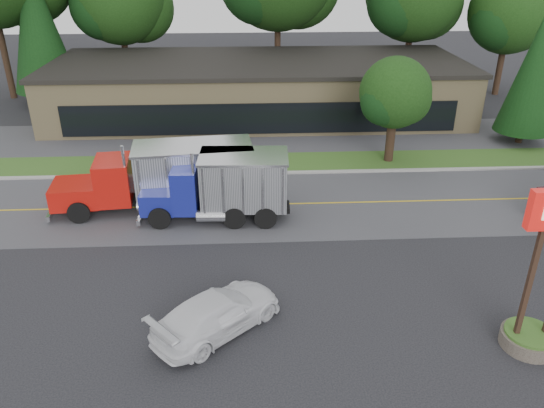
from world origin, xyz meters
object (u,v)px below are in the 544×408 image
at_px(bilo_sign, 540,298).
at_px(dump_truck_blue, 224,185).
at_px(dump_truck_red, 167,175).
at_px(rally_car, 217,313).

xyz_separation_m(bilo_sign, dump_truck_blue, (-10.76, 10.17, -0.22)).
relative_size(dump_truck_red, rally_car, 2.07).
bearing_deg(rally_car, bilo_sign, -139.51).
bearing_deg(dump_truck_red, bilo_sign, 134.28).
bearing_deg(dump_truck_red, dump_truck_blue, 149.62).
relative_size(bilo_sign, dump_truck_red, 0.57).
height_order(dump_truck_blue, rally_car, dump_truck_blue).
bearing_deg(bilo_sign, rally_car, 172.48).
xyz_separation_m(bilo_sign, dump_truck_red, (-13.74, 11.54, -0.21)).
height_order(bilo_sign, rally_car, bilo_sign).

